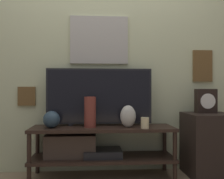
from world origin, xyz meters
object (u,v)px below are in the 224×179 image
television (99,96)px  vase_tall_ceramic (90,112)px  candle_jar (145,123)px  vase_round_glass (51,119)px  mantel_clock (206,101)px  vase_urn_stoneware (128,116)px

television → vase_tall_ceramic: size_ratio=3.59×
candle_jar → vase_round_glass: bearing=172.9°
television → vase_round_glass: size_ratio=6.61×
candle_jar → mantel_clock: bearing=15.3°
vase_urn_stoneware → candle_jar: (0.15, -0.09, -0.05)m
vase_round_glass → candle_jar: size_ratio=1.54×
candle_jar → vase_tall_ceramic: bearing=166.7°
vase_tall_ceramic → candle_jar: (0.51, -0.12, -0.09)m
vase_urn_stoneware → candle_jar: vase_urn_stoneware is taller
vase_round_glass → mantel_clock: (1.53, 0.07, 0.17)m
vase_round_glass → vase_urn_stoneware: bearing=-1.5°
television → candle_jar: television is taller
vase_urn_stoneware → candle_jar: bearing=-31.2°
television → mantel_clock: television is taller
vase_round_glass → mantel_clock: 1.54m
vase_round_glass → candle_jar: (0.87, -0.11, -0.03)m
candle_jar → mantel_clock: mantel_clock is taller
candle_jar → vase_urn_stoneware: bearing=148.8°
vase_tall_ceramic → vase_round_glass: (-0.36, -0.01, -0.07)m
vase_tall_ceramic → vase_urn_stoneware: bearing=-4.9°
mantel_clock → candle_jar: bearing=-164.7°
vase_urn_stoneware → mantel_clock: 0.82m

